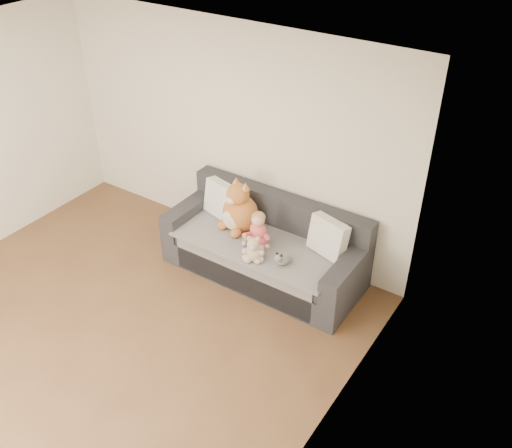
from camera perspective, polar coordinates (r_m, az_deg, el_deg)
The scene contains 10 objects.
room_shell at distance 5.15m, azimuth -16.28°, elevation 0.21°, with size 5.00×5.00×5.00m.
sofa at distance 6.29m, azimuth 0.96°, elevation -2.52°, with size 2.20×0.94×0.85m.
cushion_left at distance 6.46m, azimuth -3.46°, elevation 2.43°, with size 0.48×0.29×0.42m.
cushion_right_back at distance 6.02m, azimuth 7.47°, elevation -0.66°, with size 0.44×0.35×0.38m.
cushion_right_front at distance 5.90m, azimuth 7.22°, elevation -1.31°, with size 0.47×0.30×0.41m.
toddler at distance 5.94m, azimuth 0.17°, elevation -0.97°, with size 0.31×0.42×0.42m.
plush_cat at distance 6.21m, azimuth -1.67°, elevation 1.37°, with size 0.48×0.43×0.63m.
teddy_bear at distance 5.79m, azimuth -0.27°, elevation -2.70°, with size 0.22×0.19×0.29m.
plush_cow at distance 5.77m, azimuth 2.64°, elevation -3.48°, with size 0.14×0.21×0.17m.
sippy_cup at distance 6.01m, azimuth -1.01°, elevation -1.82°, with size 0.10×0.07×0.11m.
Camera 1 is at (3.47, -2.21, 4.05)m, focal length 40.00 mm.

